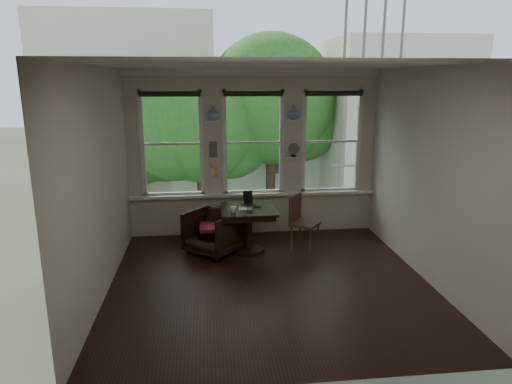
{
  "coord_description": "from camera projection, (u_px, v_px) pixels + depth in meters",
  "views": [
    {
      "loc": [
        -0.87,
        -5.95,
        2.84
      ],
      "look_at": [
        -0.1,
        0.9,
        1.11
      ],
      "focal_mm": 32.0,
      "sensor_mm": 36.0,
      "label": 1
    }
  ],
  "objects": [
    {
      "name": "wall_back",
      "position": [
        253.0,
        153.0,
        8.33
      ],
      "size": [
        4.5,
        0.0,
        4.5
      ],
      "primitive_type": "plane",
      "rotation": [
        1.57,
        0.0,
        0.0
      ],
      "color": "beige",
      "rests_on": "ground"
    },
    {
      "name": "shelf_right",
      "position": [
        294.0,
        120.0,
        8.16
      ],
      "size": [
        0.26,
        0.16,
        0.03
      ],
      "primitive_type": "cube",
      "color": "white",
      "rests_on": "ground"
    },
    {
      "name": "drinking_glass",
      "position": [
        251.0,
        210.0,
        7.29
      ],
      "size": [
        0.14,
        0.14,
        0.09
      ],
      "primitive_type": "imported",
      "rotation": [
        0.0,
        0.0,
        -0.27
      ],
      "color": "white",
      "rests_on": "table"
    },
    {
      "name": "shelf_left",
      "position": [
        213.0,
        121.0,
        8.01
      ],
      "size": [
        0.26,
        0.16,
        0.03
      ],
      "primitive_type": "cube",
      "color": "white",
      "rests_on": "ground"
    },
    {
      "name": "mug",
      "position": [
        233.0,
        209.0,
        7.29
      ],
      "size": [
        0.13,
        0.13,
        0.09
      ],
      "primitive_type": "imported",
      "rotation": [
        0.0,
        0.0,
        0.31
      ],
      "color": "white",
      "rests_on": "table"
    },
    {
      "name": "vase_left",
      "position": [
        212.0,
        113.0,
        7.97
      ],
      "size": [
        0.24,
        0.24,
        0.25
      ],
      "primitive_type": "imported",
      "color": "silver",
      "rests_on": "shelf_left"
    },
    {
      "name": "desk_fan",
      "position": [
        293.0,
        152.0,
        8.28
      ],
      "size": [
        0.2,
        0.2,
        0.24
      ],
      "primitive_type": null,
      "color": "#59544F",
      "rests_on": "ground"
    },
    {
      "name": "wall_right",
      "position": [
        429.0,
        176.0,
        6.4
      ],
      "size": [
        0.0,
        4.5,
        4.5
      ],
      "primitive_type": "plane",
      "rotation": [
        1.57,
        0.0,
        -1.57
      ],
      "color": "beige",
      "rests_on": "ground"
    },
    {
      "name": "window_center",
      "position": [
        253.0,
        142.0,
        8.28
      ],
      "size": [
        1.1,
        0.12,
        1.9
      ],
      "primitive_type": null,
      "color": "white",
      "rests_on": "ground"
    },
    {
      "name": "window_right",
      "position": [
        331.0,
        141.0,
        8.44
      ],
      "size": [
        1.1,
        0.12,
        1.9
      ],
      "primitive_type": null,
      "color": "white",
      "rests_on": "ground"
    },
    {
      "name": "wall_left",
      "position": [
        99.0,
        184.0,
        5.92
      ],
      "size": [
        0.0,
        4.5,
        4.5
      ],
      "primitive_type": "plane",
      "rotation": [
        1.57,
        0.0,
        1.57
      ],
      "color": "beige",
      "rests_on": "ground"
    },
    {
      "name": "intercom",
      "position": [
        213.0,
        149.0,
        8.16
      ],
      "size": [
        0.14,
        0.06,
        0.28
      ],
      "primitive_type": "cube",
      "color": "#59544F",
      "rests_on": "ground"
    },
    {
      "name": "papers",
      "position": [
        246.0,
        207.0,
        7.56
      ],
      "size": [
        0.25,
        0.32,
        0.0
      ],
      "primitive_type": "cube",
      "rotation": [
        0.0,
        0.0,
        -0.11
      ],
      "color": "silver",
      "rests_on": "table"
    },
    {
      "name": "sticky_notes",
      "position": [
        214.0,
        168.0,
        8.25
      ],
      "size": [
        0.16,
        0.01,
        0.24
      ],
      "primitive_type": null,
      "color": "pink",
      "rests_on": "ground"
    },
    {
      "name": "wall_front",
      "position": [
        307.0,
        236.0,
        3.99
      ],
      "size": [
        4.5,
        0.0,
        4.5
      ],
      "primitive_type": "plane",
      "rotation": [
        -1.57,
        0.0,
        0.0
      ],
      "color": "beige",
      "rests_on": "ground"
    },
    {
      "name": "tablet",
      "position": [
        248.0,
        197.0,
        7.81
      ],
      "size": [
        0.17,
        0.1,
        0.22
      ],
      "primitive_type": "cube",
      "rotation": [
        -0.26,
        0.0,
        0.18
      ],
      "color": "black",
      "rests_on": "table"
    },
    {
      "name": "vase_right",
      "position": [
        294.0,
        113.0,
        8.13
      ],
      "size": [
        0.24,
        0.24,
        0.25
      ],
      "primitive_type": "imported",
      "color": "silver",
      "rests_on": "shelf_right"
    },
    {
      "name": "window_left",
      "position": [
        172.0,
        144.0,
        8.12
      ],
      "size": [
        1.1,
        0.12,
        1.9
      ],
      "primitive_type": null,
      "color": "white",
      "rests_on": "ground"
    },
    {
      "name": "armchair_left",
      "position": [
        214.0,
        232.0,
        7.54
      ],
      "size": [
        1.11,
        1.11,
        0.73
      ],
      "primitive_type": "imported",
      "rotation": [
        0.0,
        0.0,
        -0.7
      ],
      "color": "black",
      "rests_on": "ground"
    },
    {
      "name": "side_chair_right",
      "position": [
        305.0,
        223.0,
        7.69
      ],
      "size": [
        0.59,
        0.59,
        0.92
      ],
      "primitive_type": null,
      "rotation": [
        0.0,
        0.0,
        0.94
      ],
      "color": "#4C361B",
      "rests_on": "ground"
    },
    {
      "name": "laptop",
      "position": [
        250.0,
        206.0,
        7.58
      ],
      "size": [
        0.37,
        0.28,
        0.03
      ],
      "primitive_type": "imported",
      "rotation": [
        0.0,
        0.0,
        -0.21
      ],
      "color": "black",
      "rests_on": "table"
    },
    {
      "name": "ground",
      "position": [
        270.0,
        282.0,
        6.53
      ],
      "size": [
        4.5,
        4.5,
        0.0
      ],
      "primitive_type": "plane",
      "color": "black",
      "rests_on": "ground"
    },
    {
      "name": "cushion_red",
      "position": [
        213.0,
        227.0,
        7.52
      ],
      "size": [
        0.45,
        0.45,
        0.06
      ],
      "primitive_type": "cube",
      "color": "maroon",
      "rests_on": "armchair_left"
    },
    {
      "name": "table",
      "position": [
        248.0,
        230.0,
        7.62
      ],
      "size": [
        0.9,
        0.9,
        0.75
      ],
      "primitive_type": null,
      "color": "black",
      "rests_on": "ground"
    },
    {
      "name": "ceiling",
      "position": [
        271.0,
        65.0,
        5.79
      ],
      "size": [
        4.5,
        4.5,
        0.0
      ],
      "primitive_type": "plane",
      "rotation": [
        3.14,
        0.0,
        0.0
      ],
      "color": "silver",
      "rests_on": "ground"
    }
  ]
}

